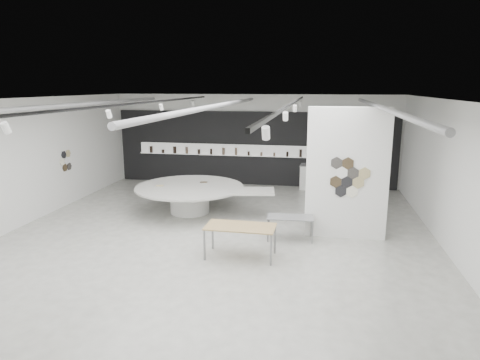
% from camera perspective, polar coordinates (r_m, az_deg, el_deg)
% --- Properties ---
extents(room, '(12.02, 14.02, 3.82)m').
position_cam_1_polar(room, '(11.33, -4.01, 1.89)').
color(room, '#B7B7AD').
rests_on(room, ground).
extents(back_wall_display, '(11.80, 0.27, 3.10)m').
position_cam_1_polar(back_wall_display, '(18.12, 1.54, 4.20)').
color(back_wall_display, black).
rests_on(back_wall_display, ground).
extents(partition_column, '(2.20, 0.38, 3.60)m').
position_cam_1_polar(partition_column, '(12.03, 14.06, 0.83)').
color(partition_column, white).
rests_on(partition_column, ground).
extents(display_island, '(4.91, 4.04, 0.92)m').
position_cam_1_polar(display_island, '(14.26, -6.43, -2.05)').
color(display_island, white).
rests_on(display_island, ground).
extents(sample_table_wood, '(1.72, 0.88, 0.80)m').
position_cam_1_polar(sample_table_wood, '(10.51, 0.06, -6.45)').
color(sample_table_wood, tan).
rests_on(sample_table_wood, ground).
extents(sample_table_stone, '(1.30, 0.72, 0.65)m').
position_cam_1_polar(sample_table_stone, '(11.82, 6.73, -5.13)').
color(sample_table_stone, gray).
rests_on(sample_table_stone, ground).
extents(kitchen_counter, '(1.81, 0.79, 1.40)m').
position_cam_1_polar(kitchen_counter, '(17.66, 10.87, 0.34)').
color(kitchen_counter, white).
rests_on(kitchen_counter, ground).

